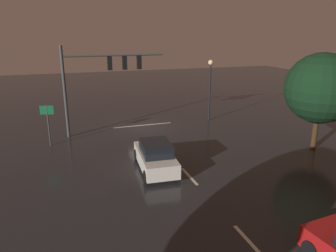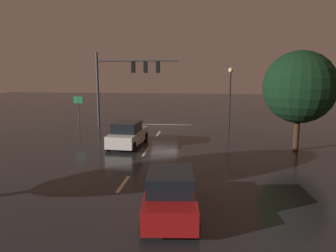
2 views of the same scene
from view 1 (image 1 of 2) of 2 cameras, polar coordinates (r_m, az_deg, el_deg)
ground_plane at (r=26.55m, az=-4.32°, el=-0.14°), size 80.00×80.00×0.00m
traffic_signal_assembly at (r=24.33m, az=-11.91°, el=9.44°), size 7.58×0.47×6.74m
lane_dash_far at (r=22.88m, az=-1.83°, el=-2.86°), size 0.16×2.20×0.01m
lane_dash_mid at (r=17.65m, az=3.87°, el=-9.01°), size 0.16×2.20×0.01m
lane_dash_near at (r=13.08m, az=14.48°, el=-19.58°), size 0.16×2.20×0.01m
stop_bar at (r=27.01m, az=-4.58°, el=0.15°), size 5.00×0.16×0.01m
car_approaching at (r=18.16m, az=-2.28°, el=-5.49°), size 2.17×4.47×1.70m
street_lamp_left_kerb at (r=27.96m, az=7.60°, el=8.40°), size 0.44×0.44×5.34m
route_sign at (r=23.04m, az=-20.89°, el=1.59°), size 0.89×0.24×2.90m
tree_left_near at (r=22.83m, az=25.84°, el=6.12°), size 4.59×4.59×6.42m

